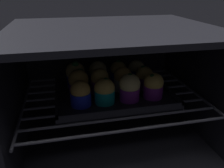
{
  "coord_description": "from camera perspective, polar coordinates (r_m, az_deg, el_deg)",
  "views": [
    {
      "loc": [
        -14.51,
        -41.93,
        46.1
      ],
      "look_at": [
        0.0,
        22.95,
        17.53
      ],
      "focal_mm": 36.73,
      "sensor_mm": 36.0,
      "label": 1
    }
  ],
  "objects": [
    {
      "name": "muffin_row0_col2",
      "position": [
        0.66,
        4.42,
        -0.85
      ],
      "size": [
        6.09,
        6.09,
        8.33
      ],
      "color": "#7A238C",
      "rests_on": "baking_tray"
    },
    {
      "name": "muffin_row2_col2",
      "position": [
        0.79,
        1.58,
        2.99
      ],
      "size": [
        5.81,
        5.81,
        7.89
      ],
      "color": "#1928B7",
      "rests_on": "baking_tray"
    },
    {
      "name": "baking_tray",
      "position": [
        0.74,
        0.0,
        -2.04
      ],
      "size": [
        35.3,
        28.22,
        2.2
      ],
      "color": "black",
      "rests_on": "oven_rack"
    },
    {
      "name": "muffin_row2_col0",
      "position": [
        0.77,
        -9.07,
        2.41
      ],
      "size": [
        6.28,
        6.28,
        8.74
      ],
      "color": "#1928B7",
      "rests_on": "baking_tray"
    },
    {
      "name": "muffin_row1_col0",
      "position": [
        0.71,
        -8.32,
        0.47
      ],
      "size": [
        6.18,
        6.18,
        7.85
      ],
      "color": "#7A238C",
      "rests_on": "baking_tray"
    },
    {
      "name": "muffin_row0_col0",
      "position": [
        0.64,
        -7.83,
        -2.45
      ],
      "size": [
        5.81,
        5.81,
        7.34
      ],
      "color": "#1928B7",
      "rests_on": "baking_tray"
    },
    {
      "name": "muffin_row0_col3",
      "position": [
        0.69,
        10.25,
        -0.45
      ],
      "size": [
        5.82,
        5.82,
        7.67
      ],
      "color": "#7A238C",
      "rests_on": "baking_tray"
    },
    {
      "name": "muffin_row2_col1",
      "position": [
        0.78,
        -3.5,
        2.84
      ],
      "size": [
        6.01,
        6.01,
        7.7
      ],
      "color": "#1928B7",
      "rests_on": "baking_tray"
    },
    {
      "name": "muffin_row1_col2",
      "position": [
        0.73,
        2.73,
        1.21
      ],
      "size": [
        5.81,
        5.81,
        7.59
      ],
      "color": "silver",
      "rests_on": "baking_tray"
    },
    {
      "name": "oven_rack",
      "position": [
        0.73,
        0.16,
        -3.12
      ],
      "size": [
        54.8,
        42.0,
        0.8
      ],
      "color": "#51515B",
      "rests_on": "oven_cavity"
    },
    {
      "name": "muffin_row1_col3",
      "position": [
        0.75,
        7.99,
        1.57
      ],
      "size": [
        5.81,
        5.81,
        7.53
      ],
      "color": "#7A238C",
      "rests_on": "baking_tray"
    },
    {
      "name": "muffin_row1_col1",
      "position": [
        0.71,
        -3.05,
        0.75
      ],
      "size": [
        5.81,
        5.81,
        7.77
      ],
      "color": "#7A238C",
      "rests_on": "baking_tray"
    },
    {
      "name": "muffin_row0_col1",
      "position": [
        0.65,
        -1.86,
        -1.8
      ],
      "size": [
        5.85,
        5.85,
        7.48
      ],
      "color": "#0C8C84",
      "rests_on": "baking_tray"
    },
    {
      "name": "muffin_row2_col3",
      "position": [
        0.81,
        6.04,
        3.32
      ],
      "size": [
        5.81,
        5.81,
        7.21
      ],
      "color": "#1928B7",
      "rests_on": "baking_tray"
    },
    {
      "name": "oven_cavity",
      "position": [
        0.76,
        -0.55,
        0.59
      ],
      "size": [
        59.0,
        47.0,
        37.0
      ],
      "color": "black",
      "rests_on": "ground"
    }
  ]
}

